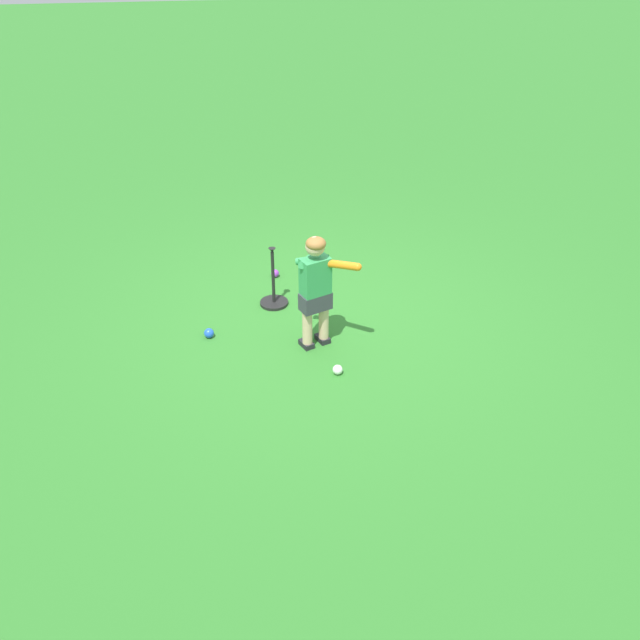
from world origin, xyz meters
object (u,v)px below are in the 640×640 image
object	(u,v)px
play_ball_midfield	(338,370)
play_ball_center_lawn	(275,273)
play_ball_near_batter	(209,333)
child_batter	(316,282)
batting_tee	(274,295)

from	to	relation	value
play_ball_midfield	play_ball_center_lawn	bearing A→B (deg)	-77.80
play_ball_near_batter	child_batter	bearing A→B (deg)	165.61
play_ball_near_batter	batting_tee	xyz separation A→B (m)	(-0.64, -0.52, 0.06)
child_batter	play_ball_center_lawn	xyz separation A→B (m)	(0.27, -1.33, -0.61)
play_ball_center_lawn	play_ball_near_batter	size ratio (longest dim) A/B	0.93
play_ball_center_lawn	child_batter	bearing A→B (deg)	101.45
play_ball_center_lawn	play_ball_near_batter	xyz separation A→B (m)	(0.70, 1.08, 0.00)
play_ball_near_batter	play_ball_midfield	xyz separation A→B (m)	(-1.09, 0.72, -0.00)
child_batter	play_ball_near_batter	bearing A→B (deg)	-14.39
play_ball_midfield	child_batter	bearing A→B (deg)	-75.71
play_ball_near_batter	play_ball_midfield	size ratio (longest dim) A/B	1.05
play_ball_midfield	batting_tee	xyz separation A→B (m)	(0.45, -1.24, 0.06)
child_batter	play_ball_near_batter	distance (m)	1.17
play_ball_near_batter	play_ball_midfield	world-z (taller)	play_ball_near_batter
play_ball_center_lawn	play_ball_near_batter	bearing A→B (deg)	57.15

